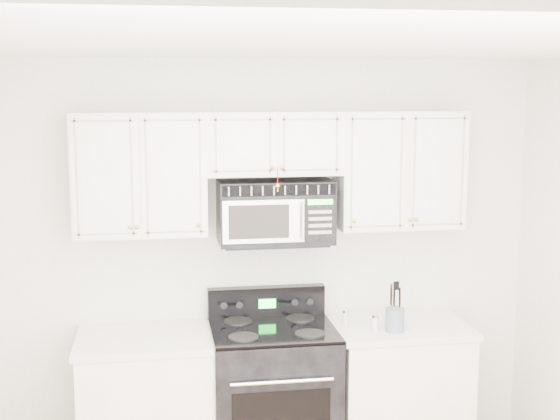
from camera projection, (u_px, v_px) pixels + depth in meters
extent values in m
cube|color=white|center=(330.00, 43.00, 3.21)|extent=(3.50, 3.50, 0.01)
cube|color=white|center=(269.00, 259.00, 5.12)|extent=(3.50, 0.01, 2.60)
cube|color=white|center=(149.00, 410.00, 4.82)|extent=(0.82, 0.63, 0.88)
cube|color=white|center=(147.00, 339.00, 4.75)|extent=(0.86, 0.65, 0.04)
cube|color=white|center=(398.00, 394.00, 5.08)|extent=(0.82, 0.63, 0.88)
cube|color=white|center=(399.00, 326.00, 5.00)|extent=(0.86, 0.65, 0.04)
cube|color=black|center=(273.00, 400.00, 4.93)|extent=(0.77, 0.66, 0.92)
cylinder|color=silver|center=(282.00, 382.00, 4.54)|extent=(0.61, 0.02, 0.02)
cube|color=black|center=(273.00, 329.00, 4.86)|extent=(0.77, 0.66, 0.02)
cube|color=black|center=(266.00, 302.00, 5.12)|extent=(0.77, 0.08, 0.20)
cube|color=#15FF33|center=(267.00, 304.00, 5.08)|extent=(0.11, 0.00, 0.06)
cube|color=white|center=(140.00, 174.00, 4.74)|extent=(0.80, 0.33, 0.75)
cube|color=white|center=(399.00, 170.00, 5.00)|extent=(0.80, 0.33, 0.75)
cube|color=white|center=(273.00, 143.00, 4.84)|extent=(0.84, 0.33, 0.39)
sphere|color=gold|center=(137.00, 227.00, 4.60)|extent=(0.03, 0.03, 0.03)
sphere|color=gold|center=(198.00, 226.00, 4.66)|extent=(0.03, 0.03, 0.03)
sphere|color=gold|center=(354.00, 221.00, 4.81)|extent=(0.03, 0.03, 0.03)
sphere|color=gold|center=(410.00, 220.00, 4.86)|extent=(0.03, 0.03, 0.03)
sphere|color=gold|center=(273.00, 168.00, 4.67)|extent=(0.03, 0.03, 0.03)
sphere|color=gold|center=(282.00, 168.00, 4.68)|extent=(0.03, 0.03, 0.03)
cylinder|color=#BD0310|center=(278.00, 176.00, 4.69)|extent=(0.01, 0.00, 0.10)
sphere|color=gold|center=(278.00, 186.00, 4.69)|extent=(0.03, 0.03, 0.03)
cube|color=black|center=(275.00, 211.00, 4.90)|extent=(0.71, 0.36, 0.39)
cube|color=#AEA38F|center=(279.00, 190.00, 4.70)|extent=(0.69, 0.01, 0.07)
cube|color=#A4A4A4|center=(264.00, 222.00, 4.71)|extent=(0.50, 0.01, 0.26)
cube|color=black|center=(259.00, 222.00, 4.70)|extent=(0.37, 0.01, 0.21)
cube|color=black|center=(320.00, 220.00, 4.76)|extent=(0.19, 0.01, 0.26)
cube|color=#15FF33|center=(320.00, 202.00, 4.74)|extent=(0.15, 0.00, 0.03)
cylinder|color=silver|center=(303.00, 222.00, 4.71)|extent=(0.02, 0.02, 0.23)
cylinder|color=slate|center=(395.00, 320.00, 4.83)|extent=(0.12, 0.12, 0.15)
cylinder|color=tan|center=(400.00, 308.00, 4.82)|extent=(0.01, 0.01, 0.26)
cylinder|color=black|center=(391.00, 305.00, 4.84)|extent=(0.01, 0.01, 0.28)
cylinder|color=tan|center=(394.00, 306.00, 4.78)|extent=(0.01, 0.01, 0.30)
cylinder|color=black|center=(400.00, 308.00, 4.82)|extent=(0.01, 0.01, 0.26)
cylinder|color=tan|center=(391.00, 305.00, 4.84)|extent=(0.01, 0.01, 0.28)
cylinder|color=black|center=(394.00, 306.00, 4.78)|extent=(0.01, 0.01, 0.30)
cylinder|color=silver|center=(345.00, 318.00, 4.97)|extent=(0.04, 0.04, 0.08)
cylinder|color=silver|center=(345.00, 311.00, 4.97)|extent=(0.04, 0.04, 0.01)
cylinder|color=silver|center=(375.00, 324.00, 4.84)|extent=(0.04, 0.04, 0.09)
cylinder|color=silver|center=(375.00, 316.00, 4.83)|extent=(0.04, 0.04, 0.02)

